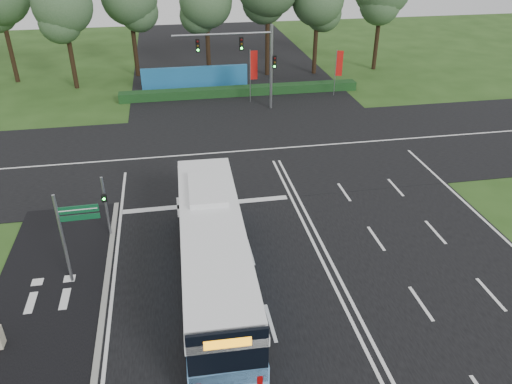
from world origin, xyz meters
TOP-DOWN VIEW (x-y plane):
  - ground at (0.00, 0.00)m, footprint 120.00×120.00m
  - road_main at (0.00, 0.00)m, footprint 20.00×120.00m
  - road_cross at (0.00, 12.00)m, footprint 120.00×14.00m
  - bike_path at (-12.50, -3.00)m, footprint 5.00×18.00m
  - kerb_strip at (-10.10, -3.00)m, footprint 0.25×18.00m
  - city_bus at (-5.29, -2.25)m, footprint 3.06×12.93m
  - pedestrian_signal at (-10.20, 2.76)m, footprint 0.30×0.42m
  - street_sign at (-11.29, -0.75)m, footprint 1.77×0.14m
  - banner_flag_mid at (0.77, 22.37)m, footprint 0.69×0.10m
  - banner_flag_right at (8.66, 22.78)m, footprint 0.61×0.20m
  - traffic_light_gantry at (0.21, 20.50)m, footprint 8.41×0.28m
  - hedge at (0.00, 24.50)m, footprint 22.00×1.20m
  - blue_hoarding at (-4.00, 27.00)m, footprint 10.00×0.30m

SIDE VIEW (x-z plane):
  - ground at x=0.00m, z-range 0.00..0.00m
  - road_main at x=0.00m, z-range 0.00..0.04m
  - road_cross at x=0.00m, z-range 0.00..0.05m
  - bike_path at x=-12.50m, z-range 0.00..0.06m
  - kerb_strip at x=-10.10m, z-range 0.00..0.12m
  - hedge at x=0.00m, z-range 0.00..0.80m
  - blue_hoarding at x=-4.00m, z-range 0.00..2.20m
  - city_bus at x=-5.29m, z-range 0.01..3.71m
  - pedestrian_signal at x=-10.20m, z-range 0.16..3.57m
  - banner_flag_right at x=8.66m, z-range 0.66..4.87m
  - street_sign at x=-11.29m, z-range 0.55..5.09m
  - banner_flag_mid at x=0.77m, z-range 0.70..5.36m
  - traffic_light_gantry at x=0.21m, z-range 1.16..8.16m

